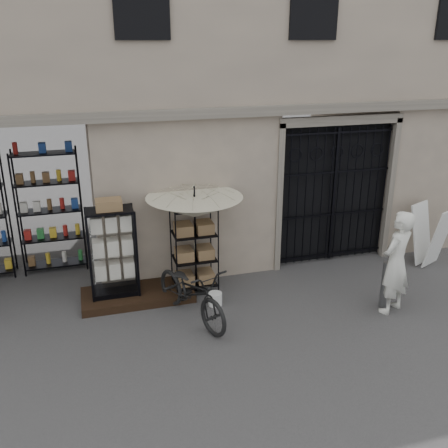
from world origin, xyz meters
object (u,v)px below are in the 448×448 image
object	(u,v)px
display_cabinet	(113,257)
steel_bollard	(386,285)
shopkeeper	(390,310)
easel_sign	(430,235)
market_umbrella	(194,201)
wire_rack	(194,248)
white_bucket	(215,299)
bicycle	(192,318)

from	to	relation	value
display_cabinet	steel_bollard	bearing A→B (deg)	-41.70
shopkeeper	easel_sign	bearing A→B (deg)	-167.99
steel_bollard	shopkeeper	world-z (taller)	steel_bollard
market_umbrella	wire_rack	bearing A→B (deg)	137.99
steel_bollard	display_cabinet	bearing A→B (deg)	160.85
white_bucket	bicycle	bearing A→B (deg)	-146.07
wire_rack	steel_bollard	bearing A→B (deg)	-19.62
market_umbrella	steel_bollard	world-z (taller)	market_umbrella
shopkeeper	display_cabinet	bearing A→B (deg)	-46.84
display_cabinet	white_bucket	size ratio (longest dim) A/B	7.08
steel_bollard	easel_sign	bearing A→B (deg)	35.20
steel_bollard	easel_sign	size ratio (longest dim) A/B	0.69
bicycle	steel_bollard	distance (m)	3.42
easel_sign	white_bucket	bearing A→B (deg)	160.79
wire_rack	bicycle	bearing A→B (deg)	-98.72
wire_rack	easel_sign	distance (m)	4.97
display_cabinet	wire_rack	bearing A→B (deg)	-23.53
wire_rack	easel_sign	bearing A→B (deg)	4.74
display_cabinet	market_umbrella	size ratio (longest dim) A/B	0.70
wire_rack	steel_bollard	world-z (taller)	wire_rack
wire_rack	steel_bollard	distance (m)	3.46
steel_bollard	wire_rack	bearing A→B (deg)	153.23
easel_sign	steel_bollard	bearing A→B (deg)	-169.27
display_cabinet	wire_rack	world-z (taller)	display_cabinet
wire_rack	bicycle	xyz separation A→B (m)	(-0.28, -0.98, -0.86)
white_bucket	shopkeeper	size ratio (longest dim) A/B	0.13
display_cabinet	easel_sign	world-z (taller)	display_cabinet
white_bucket	steel_bollard	xyz separation A→B (m)	(2.84, -0.90, 0.32)
steel_bollard	easel_sign	distance (m)	2.33
white_bucket	shopkeeper	world-z (taller)	white_bucket
display_cabinet	white_bucket	world-z (taller)	display_cabinet
wire_rack	steel_bollard	xyz separation A→B (m)	(3.06, -1.55, -0.42)
market_umbrella	shopkeeper	bearing A→B (deg)	-28.09
display_cabinet	steel_bollard	distance (m)	4.81
white_bucket	display_cabinet	bearing A→B (deg)	158.28
wire_rack	shopkeeper	size ratio (longest dim) A/B	0.96
wire_rack	bicycle	distance (m)	1.33
market_umbrella	bicycle	bearing A→B (deg)	-107.20
wire_rack	easel_sign	size ratio (longest dim) A/B	1.39
wire_rack	shopkeeper	distance (m)	3.64
display_cabinet	steel_bollard	size ratio (longest dim) A/B	1.98
display_cabinet	easel_sign	size ratio (longest dim) A/B	1.36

